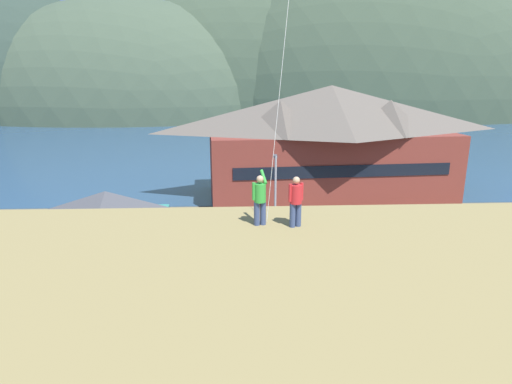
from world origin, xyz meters
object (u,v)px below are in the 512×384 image
person_companion (296,200)px  moored_boat_wharfside (236,171)px  parked_car_front_row_end (299,241)px  parked_car_mid_row_near (238,278)px  wharf_dock (262,167)px  person_kite_flyer (260,198)px  parked_car_back_row_right (393,280)px  storage_shed_near_lot (109,234)px  parked_car_mid_row_center (202,247)px  parking_light_pole (275,188)px  harbor_lodge (330,139)px  parked_car_lone_by_shed (475,242)px

person_companion → moored_boat_wharfside: bearing=93.2°
parked_car_front_row_end → parked_car_mid_row_near: same height
wharf_dock → person_companion: (-1.31, -40.96, 7.47)m
moored_boat_wharfside → person_kite_flyer: person_kite_flyer is taller
moored_boat_wharfside → parked_car_back_row_right: bearing=-74.0°
storage_shed_near_lot → wharf_dock: (10.86, 30.49, -2.46)m
parked_car_mid_row_center → person_companion: 14.73m
parking_light_pole → person_kite_flyer: person_kite_flyer is taller
parked_car_mid_row_center → parked_car_mid_row_near: bearing=-62.9°
parked_car_mid_row_near → harbor_lodge: bearing=65.5°
moored_boat_wharfside → parked_car_front_row_end: moored_boat_wharfside is taller
harbor_lodge → parking_light_pole: bearing=-120.9°
storage_shed_near_lot → parking_light_pole: bearing=33.7°
storage_shed_near_lot → parking_light_pole: parking_light_pole is taller
parked_car_lone_by_shed → person_kite_flyer: size_ratio=2.30×
moored_boat_wharfside → person_kite_flyer: bearing=-88.6°
parked_car_back_row_right → storage_shed_near_lot: bearing=168.8°
harbor_lodge → storage_shed_near_lot: (-16.82, -17.57, -3.02)m
parked_car_lone_by_shed → parked_car_mid_row_center: 18.26m
parked_car_mid_row_near → person_kite_flyer: 10.21m
harbor_lodge → parked_car_mid_row_center: (-11.53, -15.67, -4.77)m
parked_car_lone_by_shed → parked_car_mid_row_near: bearing=-163.8°
parked_car_mid_row_center → wharf_dock: bearing=79.0°
storage_shed_near_lot → parked_car_mid_row_near: bearing=-19.1°
parking_light_pole → person_companion: bearing=-93.1°
parked_car_back_row_right → parked_car_lone_by_shed: size_ratio=0.99×
storage_shed_near_lot → person_kite_flyer: person_kite_flyer is taller
moored_boat_wharfside → parking_light_pole: 20.10m
parking_light_pole → person_kite_flyer: bearing=-97.1°
parked_car_mid_row_near → moored_boat_wharfside: bearing=90.2°
storage_shed_near_lot → person_companion: size_ratio=4.29×
parked_car_mid_row_near → person_companion: (1.94, -7.83, 6.76)m
wharf_dock → parked_car_back_row_right: bearing=-81.2°
harbor_lodge → parked_car_front_row_end: harbor_lodge is taller
wharf_dock → moored_boat_wharfside: size_ratio=2.11×
harbor_lodge → person_companion: size_ratio=14.71×
person_kite_flyer → parked_car_back_row_right: bearing=42.6°
wharf_dock → person_companion: bearing=-91.8°
moored_boat_wharfside → harbor_lodge: bearing=-44.2°
parked_car_lone_by_shed → wharf_dock: bearing=114.0°
parked_car_mid_row_near → person_kite_flyer: (0.75, -7.60, 6.77)m
parked_car_mid_row_center → parked_car_back_row_right: bearing=-25.3°
parked_car_back_row_right → parked_car_mid_row_near: bearing=176.4°
parked_car_front_row_end → person_kite_flyer: 15.07m
parked_car_lone_by_shed → person_companion: 19.92m
harbor_lodge → parked_car_back_row_right: (-0.78, -20.75, -4.77)m
person_kite_flyer → harbor_lodge: bearing=73.1°
wharf_dock → person_companion: person_companion is taller
harbor_lodge → parked_car_back_row_right: size_ratio=6.07×
parked_car_mid_row_near → person_kite_flyer: bearing=-84.4°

